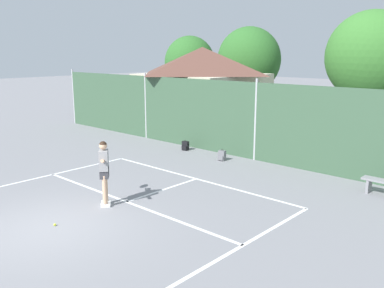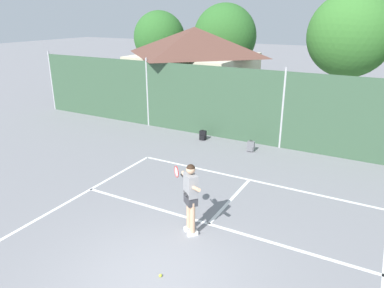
{
  "view_description": "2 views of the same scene",
  "coord_description": "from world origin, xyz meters",
  "px_view_note": "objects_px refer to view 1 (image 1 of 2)",
  "views": [
    {
      "loc": [
        9.03,
        -4.64,
        4.23
      ],
      "look_at": [
        0.62,
        4.59,
        1.46
      ],
      "focal_mm": 38.85,
      "sensor_mm": 36.0,
      "label": 1
    },
    {
      "loc": [
        3.54,
        -4.86,
        5.16
      ],
      "look_at": [
        -1.48,
        4.27,
        1.39
      ],
      "focal_mm": 33.83,
      "sensor_mm": 36.0,
      "label": 2
    }
  ],
  "objects_px": {
    "tennis_ball": "(55,225)",
    "backpack_grey": "(222,156)",
    "backpack_black": "(185,146)",
    "tennis_player": "(104,167)"
  },
  "relations": [
    {
      "from": "tennis_ball",
      "to": "backpack_grey",
      "type": "xyz_separation_m",
      "value": [
        -0.9,
        7.83,
        0.16
      ]
    },
    {
      "from": "tennis_ball",
      "to": "backpack_black",
      "type": "xyz_separation_m",
      "value": [
        -3.19,
        8.14,
        0.16
      ]
    },
    {
      "from": "tennis_player",
      "to": "tennis_ball",
      "type": "distance_m",
      "value": 2.04
    },
    {
      "from": "backpack_black",
      "to": "tennis_ball",
      "type": "bearing_deg",
      "value": -68.6
    },
    {
      "from": "tennis_player",
      "to": "tennis_ball",
      "type": "relative_size",
      "value": 28.1
    },
    {
      "from": "tennis_ball",
      "to": "backpack_black",
      "type": "relative_size",
      "value": 0.14
    },
    {
      "from": "tennis_ball",
      "to": "backpack_grey",
      "type": "distance_m",
      "value": 7.89
    },
    {
      "from": "tennis_player",
      "to": "tennis_ball",
      "type": "bearing_deg",
      "value": -82.23
    },
    {
      "from": "backpack_black",
      "to": "backpack_grey",
      "type": "relative_size",
      "value": 1.0
    },
    {
      "from": "backpack_black",
      "to": "backpack_grey",
      "type": "height_order",
      "value": "same"
    }
  ]
}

